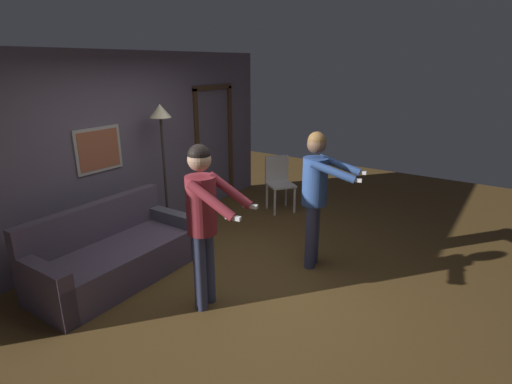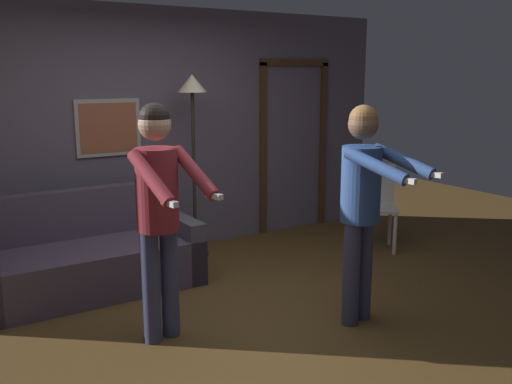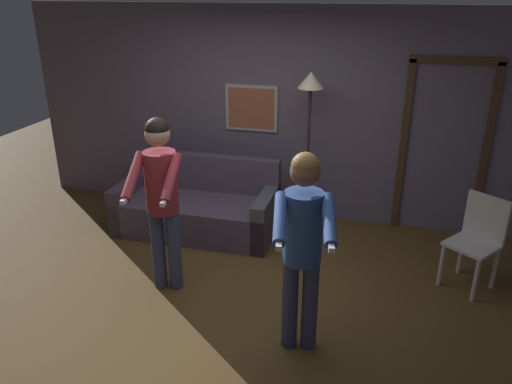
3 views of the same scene
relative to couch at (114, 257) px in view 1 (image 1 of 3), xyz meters
name	(u,v)px [view 1 (image 1 of 3)]	position (x,y,z in m)	size (l,w,h in m)	color
ground_plane	(237,282)	(0.72, -1.25, -0.28)	(12.00, 12.00, 0.00)	brown
back_wall_assembly	(114,152)	(0.74, 0.80, 1.02)	(6.40, 0.10, 2.60)	slate
couch	(114,257)	(0.00, 0.00, 0.00)	(1.91, 0.87, 0.87)	#514455
torchiere_lamp	(162,131)	(1.26, 0.42, 1.27)	(0.30, 0.30, 1.91)	#332D28
person_standing_left	(203,213)	(0.18, -1.26, 0.77)	(0.49, 0.70, 1.72)	#3B4368
person_standing_right	(316,187)	(1.59, -1.79, 0.75)	(0.52, 0.74, 1.69)	#3B3E61
dining_chair_distant	(279,180)	(3.08, -0.39, 0.25)	(0.59, 0.59, 0.93)	silver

